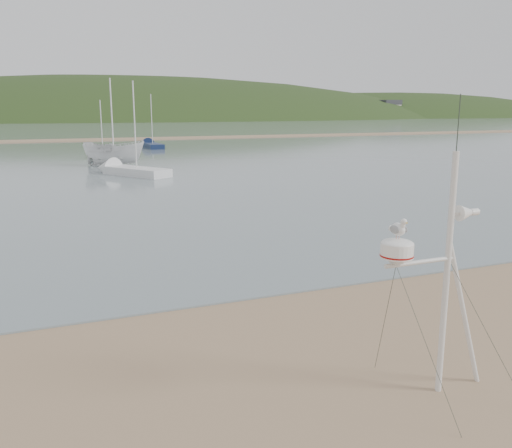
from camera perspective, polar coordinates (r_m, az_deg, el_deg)
name	(u,v)px	position (r m, az deg, el deg)	size (l,w,h in m)	color
ground	(160,422)	(7.94, -10.10, -19.87)	(560.00, 560.00, 0.00)	#907053
water	(36,127)	(138.70, -22.17, 9.44)	(560.00, 256.00, 0.04)	slate
sandbar	(42,141)	(76.75, -21.62, 8.14)	(560.00, 7.00, 0.07)	#907053
hill_ridge	(83,166)	(243.61, -17.73, 5.84)	(620.00, 180.00, 80.00)	#1F3214
far_cottages	(42,109)	(202.67, -21.62, 11.16)	(294.40, 6.30, 8.00)	silver
mast_rig	(442,326)	(8.50, 19.01, -10.15)	(1.94, 2.07, 4.38)	silver
boat_white	(113,132)	(41.40, -14.85, 9.31)	(1.85, 1.89, 4.90)	silver
sailboat_blue_far	(150,145)	(61.26, -11.15, 8.19)	(1.62, 6.19, 6.16)	#132144
sailboat_dark_mid	(106,153)	(50.49, -15.53, 7.20)	(2.86, 5.37, 5.27)	black
sailboat_white_near	(120,170)	(36.41, -14.09, 5.57)	(4.57, 6.27, 6.35)	silver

